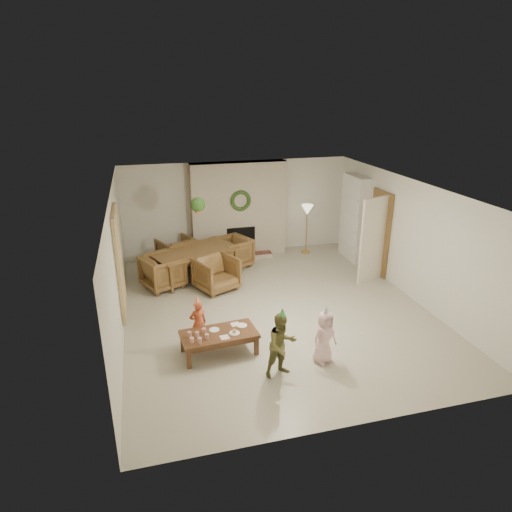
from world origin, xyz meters
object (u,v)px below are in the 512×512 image
object	(u,v)px
dining_table	(196,264)
child_pink	(324,337)
coffee_table_top	(219,334)
child_red	(198,323)
dining_chair_far	(177,253)
child_plaid	(282,345)
dining_chair_right	(232,252)
dining_chair_near	(216,274)
dining_chair_left	(163,272)

from	to	relation	value
dining_table	child_pink	bearing A→B (deg)	-93.28
coffee_table_top	child_red	xyz separation A→B (m)	(-0.30, 0.36, 0.06)
dining_chair_far	child_plaid	bearing A→B (deg)	78.32
coffee_table_top	child_pink	bearing A→B (deg)	-27.81
coffee_table_top	child_plaid	bearing A→B (deg)	-50.30
child_red	dining_chair_right	bearing A→B (deg)	-120.58
dining_chair_near	dining_chair_far	xyz separation A→B (m)	(-0.73, 1.57, 0.00)
dining_chair_near	dining_chair_right	world-z (taller)	same
dining_chair_left	child_pink	distance (m)	4.35
dining_chair_left	child_plaid	xyz separation A→B (m)	(1.58, -3.81, 0.15)
dining_chair_right	child_red	bearing A→B (deg)	-46.01
dining_table	dining_chair_near	world-z (taller)	dining_chair_near
dining_chair_right	child_red	world-z (taller)	child_red
dining_chair_near	child_pink	size ratio (longest dim) A/B	0.92
dining_chair_left	coffee_table_top	bearing A→B (deg)	169.21
dining_chair_far	child_red	distance (m)	3.75
dining_chair_near	dining_chair_far	bearing A→B (deg)	90.00
dining_chair_near	coffee_table_top	world-z (taller)	dining_chair_near
dining_table	child_plaid	size ratio (longest dim) A/B	1.85
dining_chair_near	coffee_table_top	bearing A→B (deg)	-123.94
dining_chair_left	coffee_table_top	xyz separation A→B (m)	(0.74, -2.96, -0.02)
dining_chair_left	coffee_table_top	world-z (taller)	dining_chair_left
dining_chair_near	dining_chair_left	distance (m)	1.22
dining_chair_right	child_red	size ratio (longest dim) A/B	0.99
coffee_table_top	dining_table	bearing A→B (deg)	84.16
coffee_table_top	child_plaid	distance (m)	1.20
child_pink	dining_chair_near	bearing A→B (deg)	93.88
dining_chair_left	child_pink	xyz separation A→B (m)	(2.37, -3.65, 0.07)
dining_chair_near	coffee_table_top	distance (m)	2.57
dining_chair_near	child_plaid	bearing A→B (deg)	-107.57
dining_chair_near	child_plaid	world-z (taller)	child_plaid
dining_chair_left	coffee_table_top	distance (m)	3.06
child_pink	dining_chair_far	bearing A→B (deg)	95.25
dining_chair_far	child_plaid	world-z (taller)	child_plaid
dining_table	coffee_table_top	xyz separation A→B (m)	(-0.05, -3.33, 0.02)
child_red	dining_chair_left	bearing A→B (deg)	-89.80
dining_chair_left	child_plaid	size ratio (longest dim) A/B	0.79
child_pink	dining_table	bearing A→B (deg)	94.70
dining_chair_right	child_plaid	bearing A→B (deg)	-27.14
child_plaid	child_pink	size ratio (longest dim) A/B	1.17
dining_chair_left	child_red	size ratio (longest dim) A/B	0.99
dining_chair_far	dining_chair_left	size ratio (longest dim) A/B	1.00
dining_chair_far	dining_chair_right	bearing A→B (deg)	141.34
dining_chair_left	dining_chair_near	bearing A→B (deg)	-135.00
dining_table	dining_chair_near	size ratio (longest dim) A/B	2.34
dining_chair_right	coffee_table_top	bearing A→B (deg)	-40.01
dining_chair_far	child_pink	distance (m)	5.18
dining_chair_right	child_plaid	distance (m)	4.63
dining_table	child_pink	distance (m)	4.31
child_red	dining_table	bearing A→B (deg)	-106.03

